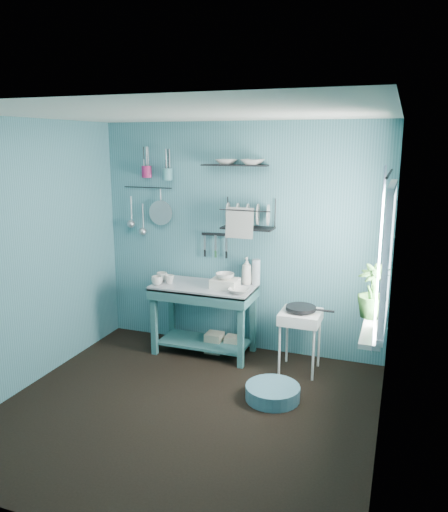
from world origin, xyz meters
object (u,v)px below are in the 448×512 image
(soap_bottle, at_px, (247,271))
(floor_basin, at_px, (273,393))
(utensil_cup_teal, at_px, (167,174))
(mug_mid, at_px, (169,279))
(mug_right, at_px, (162,277))
(water_bottle, at_px, (256,272))
(wash_tub, at_px, (225,283))
(frying_pan, at_px, (301,308))
(storage_tin_small, at_px, (232,345))
(utensil_cup_magenta, at_px, (147,172))
(colander, at_px, (161,213))
(potted_plant, at_px, (372,291))
(storage_tin_large, at_px, (214,342))
(hotplate_stand, at_px, (300,341))
(mug_left, at_px, (157,281))
(work_counter, at_px, (204,319))
(dish_rack, at_px, (248,214))

(soap_bottle, height_order, floor_basin, soap_bottle)
(utensil_cup_teal, bearing_deg, mug_mid, -64.71)
(mug_right, xyz_separation_m, water_bottle, (1.02, 0.22, 0.09))
(mug_mid, bearing_deg, wash_tub, 3.63)
(mug_mid, height_order, frying_pan, mug_mid)
(soap_bottle, height_order, storage_tin_small, soap_bottle)
(utensil_cup_magenta, distance_m, colander, 0.48)
(utensil_cup_teal, xyz_separation_m, potted_plant, (2.29, -0.81, -0.88))
(frying_pan, height_order, utensil_cup_teal, utensil_cup_teal)
(potted_plant, bearing_deg, floor_basin, -167.48)
(colander, bearing_deg, wash_tub, -17.86)
(wash_tub, distance_m, storage_tin_large, 0.73)
(mug_right, xyz_separation_m, hotplate_stand, (1.58, -0.09, -0.51))
(mug_left, xyz_separation_m, wash_tub, (0.73, 0.14, 0.00))
(work_counter, xyz_separation_m, floor_basin, (0.97, -0.75, -0.32))
(potted_plant, relative_size, storage_tin_small, 2.28)
(wash_tub, bearing_deg, frying_pan, -4.76)
(dish_rack, bearing_deg, mug_mid, -157.88)
(frying_pan, height_order, floor_basin, frying_pan)
(work_counter, distance_m, mug_left, 0.67)
(mug_mid, relative_size, water_bottle, 0.36)
(wash_tub, bearing_deg, storage_tin_large, 154.98)
(soap_bottle, xyz_separation_m, colander, (-1.05, 0.06, 0.57))
(hotplate_stand, xyz_separation_m, utensil_cup_magenta, (-1.85, 0.32, 1.64))
(hotplate_stand, relative_size, frying_pan, 2.11)
(water_bottle, bearing_deg, mug_right, -167.83)
(soap_bottle, bearing_deg, mug_left, -158.20)
(mug_left, height_order, frying_pan, mug_left)
(hotplate_stand, bearing_deg, mug_right, -173.06)
(mug_mid, relative_size, hotplate_stand, 0.16)
(dish_rack, bearing_deg, storage_tin_large, -152.70)
(mug_left, relative_size, storage_tin_small, 0.61)
(mug_right, distance_m, wash_tub, 0.75)
(hotplate_stand, height_order, storage_tin_large, hotplate_stand)
(hotplate_stand, height_order, utensil_cup_teal, utensil_cup_teal)
(soap_bottle, bearing_deg, floor_basin, -59.75)
(dish_rack, relative_size, storage_tin_small, 2.75)
(mug_right, xyz_separation_m, soap_bottle, (0.92, 0.20, 0.10))
(utensil_cup_teal, height_order, storage_tin_small, utensil_cup_teal)
(colander, xyz_separation_m, storage_tin_large, (0.73, -0.21, -1.39))
(utensil_cup_magenta, bearing_deg, utensil_cup_teal, 0.00)
(mug_mid, height_order, potted_plant, potted_plant)
(utensil_cup_teal, height_order, colander, utensil_cup_teal)
(dish_rack, bearing_deg, soap_bottle, 133.71)
(mug_left, distance_m, utensil_cup_teal, 1.18)
(mug_left, xyz_separation_m, storage_tin_small, (0.78, 0.24, -0.72))
(water_bottle, bearing_deg, floor_basin, -64.92)
(colander, relative_size, storage_tin_small, 1.40)
(work_counter, relative_size, storage_tin_small, 5.47)
(mug_mid, xyz_separation_m, utensil_cup_teal, (-0.14, 0.29, 1.11))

